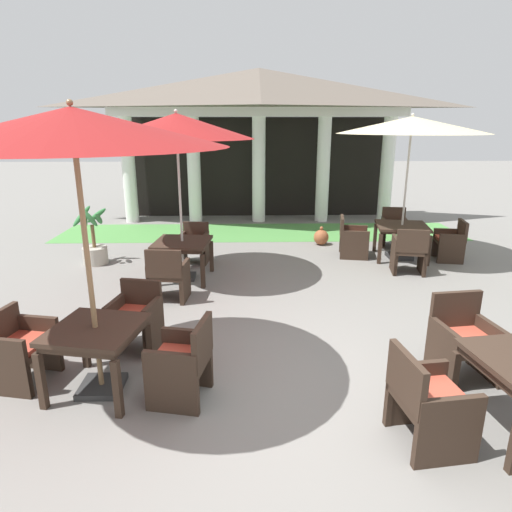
{
  "coord_description": "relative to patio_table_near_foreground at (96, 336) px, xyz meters",
  "views": [
    {
      "loc": [
        -0.39,
        -4.01,
        2.72
      ],
      "look_at": [
        -0.23,
        2.37,
        0.81
      ],
      "focal_mm": 31.06,
      "sensor_mm": 36.0,
      "label": 1
    }
  ],
  "objects": [
    {
      "name": "patio_chair_mid_left_north",
      "position": [
        0.51,
        4.54,
        -0.25
      ],
      "size": [
        0.59,
        0.55,
        0.8
      ],
      "rotation": [
        0.0,
        0.0,
        -3.24
      ],
      "color": "#38281E",
      "rests_on": "ground"
    },
    {
      "name": "patio_chair_mid_left_south",
      "position": [
        0.31,
        2.5,
        -0.22
      ],
      "size": [
        0.63,
        0.6,
        0.89
      ],
      "rotation": [
        0.0,
        0.0,
        -0.1
      ],
      "color": "#38281E",
      "rests_on": "ground"
    },
    {
      "name": "potted_palm_left_edge",
      "position": [
        -1.5,
        4.48,
        -0.27
      ],
      "size": [
        0.67,
        0.61,
        1.2
      ],
      "color": "#B2AD9E",
      "rests_on": "ground"
    },
    {
      "name": "patio_chair_near_foreground_east",
      "position": [
        0.9,
        -0.18,
        -0.22
      ],
      "size": [
        0.65,
        0.66,
        0.87
      ],
      "rotation": [
        0.0,
        0.0,
        1.38
      ],
      "color": "#38281E",
      "rests_on": "ground"
    },
    {
      "name": "patio_table_near_foreground",
      "position": [
        0.0,
        0.0,
        0.0
      ],
      "size": [
        1.02,
        1.02,
        0.73
      ],
      "rotation": [
        0.0,
        0.0,
        -0.19
      ],
      "color": "#38281E",
      "rests_on": "ground"
    },
    {
      "name": "lawn_strip",
      "position": [
        1.94,
        7.09,
        -0.62
      ],
      "size": [
        10.3,
        2.02,
        0.01
      ],
      "primitive_type": "cube",
      "color": "#519347",
      "rests_on": "ground"
    },
    {
      "name": "patio_table_mid_right",
      "position": [
        4.79,
        4.71,
        0.0
      ],
      "size": [
        1.17,
        1.17,
        0.72
      ],
      "rotation": [
        0.0,
        0.0,
        -0.18
      ],
      "color": "#38281E",
      "rests_on": "ground"
    },
    {
      "name": "terracotta_urn",
      "position": [
        3.32,
        5.82,
        -0.45
      ],
      "size": [
        0.34,
        0.34,
        0.44
      ],
      "color": "#9E5633",
      "rests_on": "ground"
    },
    {
      "name": "ground_plane",
      "position": [
        1.94,
        -0.16,
        -0.63
      ],
      "size": [
        60.0,
        60.0,
        0.0
      ],
      "primitive_type": "plane",
      "color": "gray"
    },
    {
      "name": "patio_umbrella_mid_right",
      "position": [
        4.79,
        4.71,
        2.05
      ],
      "size": [
        2.92,
        2.92,
        2.92
      ],
      "color": "#2D2D2D",
      "rests_on": "ground"
    },
    {
      "name": "patio_chair_far_back_west",
      "position": [
        3.11,
        -0.9,
        -0.21
      ],
      "size": [
        0.65,
        0.68,
        0.89
      ],
      "rotation": [
        0.0,
        0.0,
        -1.45
      ],
      "color": "#38281E",
      "rests_on": "ground"
    },
    {
      "name": "patio_chair_mid_right_east",
      "position": [
        5.77,
        4.53,
        -0.23
      ],
      "size": [
        0.61,
        0.66,
        0.84
      ],
      "rotation": [
        0.0,
        0.0,
        1.39
      ],
      "color": "#38281E",
      "rests_on": "ground"
    },
    {
      "name": "patio_table_mid_left",
      "position": [
        0.41,
        3.52,
        -0.01
      ],
      "size": [
        1.04,
        1.04,
        0.71
      ],
      "rotation": [
        0.0,
        0.0,
        -0.1
      ],
      "color": "#38281E",
      "rests_on": "ground"
    },
    {
      "name": "background_pavilion",
      "position": [
        1.94,
        8.6,
        2.58
      ],
      "size": [
        8.5,
        2.7,
        4.15
      ],
      "color": "white",
      "rests_on": "ground"
    },
    {
      "name": "patio_umbrella_mid_left",
      "position": [
        0.41,
        3.52,
        2.05
      ],
      "size": [
        2.62,
        2.62,
        2.95
      ],
      "color": "#2D2D2D",
      "rests_on": "ground"
    },
    {
      "name": "patio_chair_near_foreground_west",
      "position": [
        -0.9,
        0.18,
        -0.23
      ],
      "size": [
        0.63,
        0.7,
        0.81
      ],
      "rotation": [
        0.0,
        0.0,
        -1.77
      ],
      "color": "#38281E",
      "rests_on": "ground"
    },
    {
      "name": "patio_chair_far_back_north",
      "position": [
        3.95,
        0.18,
        -0.21
      ],
      "size": [
        0.67,
        0.66,
        0.92
      ],
      "rotation": [
        0.0,
        0.0,
        -3.02
      ],
      "color": "#38281E",
      "rests_on": "ground"
    },
    {
      "name": "patio_chair_mid_right_west",
      "position": [
        3.81,
        4.88,
        -0.23
      ],
      "size": [
        0.68,
        0.71,
        0.85
      ],
      "rotation": [
        0.0,
        0.0,
        -1.75
      ],
      "color": "#38281E",
      "rests_on": "ground"
    },
    {
      "name": "patio_chair_near_foreground_north",
      "position": [
        0.18,
        0.9,
        -0.22
      ],
      "size": [
        0.64,
        0.64,
        0.84
      ],
      "rotation": [
        0.0,
        0.0,
        -3.34
      ],
      "color": "#38281E",
      "rests_on": "ground"
    },
    {
      "name": "patio_chair_mid_right_north",
      "position": [
        4.97,
        5.68,
        -0.23
      ],
      "size": [
        0.64,
        0.66,
        0.87
      ],
      "rotation": [
        0.0,
        0.0,
        -3.32
      ],
      "color": "#38281E",
      "rests_on": "ground"
    },
    {
      "name": "patio_chair_mid_right_south",
      "position": [
        4.62,
        3.73,
        -0.2
      ],
      "size": [
        0.67,
        0.64,
        0.89
      ],
      "rotation": [
        0.0,
        0.0,
        -0.18
      ],
      "color": "#38281E",
      "rests_on": "ground"
    },
    {
      "name": "patio_umbrella_near_foreground",
      "position": [
        -0.0,
        0.0,
        2.05
      ],
      "size": [
        2.82,
        2.82,
        2.93
      ],
      "color": "#2D2D2D",
      "rests_on": "ground"
    }
  ]
}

